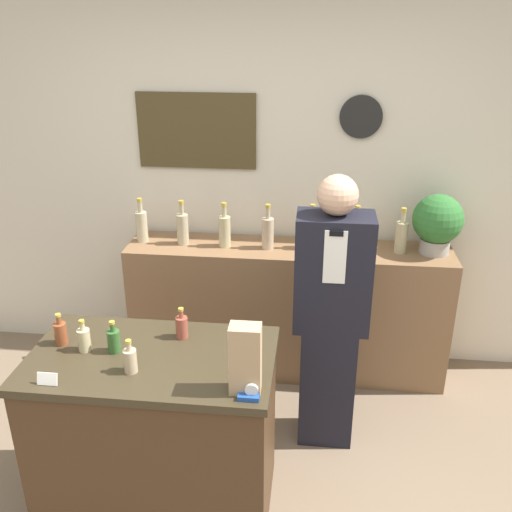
# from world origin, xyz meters

# --- Properties ---
(back_wall) EXTENTS (5.20, 0.09, 2.70)m
(back_wall) POSITION_xyz_m (-0.00, 2.00, 1.35)
(back_wall) COLOR beige
(back_wall) RESTS_ON ground_plane
(back_shelf) EXTENTS (2.17, 0.42, 0.94)m
(back_shelf) POSITION_xyz_m (0.23, 1.73, 0.47)
(back_shelf) COLOR brown
(back_shelf) RESTS_ON ground_plane
(display_counter) EXTENTS (1.16, 0.67, 0.90)m
(display_counter) POSITION_xyz_m (-0.34, 0.42, 0.45)
(display_counter) COLOR #422B19
(display_counter) RESTS_ON ground_plane
(shopkeeper) EXTENTS (0.41, 0.26, 1.63)m
(shopkeeper) POSITION_xyz_m (0.50, 1.04, 0.81)
(shopkeeper) COLOR black
(shopkeeper) RESTS_ON ground_plane
(potted_plant) EXTENTS (0.32, 0.32, 0.39)m
(potted_plant) POSITION_xyz_m (1.17, 1.75, 1.16)
(potted_plant) COLOR #9E998E
(potted_plant) RESTS_ON back_shelf
(paper_bag) EXTENTS (0.13, 0.09, 0.31)m
(paper_bag) POSITION_xyz_m (0.13, 0.21, 1.06)
(paper_bag) COLOR tan
(paper_bag) RESTS_ON display_counter
(tape_dispenser) EXTENTS (0.09, 0.06, 0.07)m
(tape_dispenser) POSITION_xyz_m (0.16, 0.16, 0.93)
(tape_dispenser) COLOR #1E4799
(tape_dispenser) RESTS_ON display_counter
(price_card_left) EXTENTS (0.09, 0.02, 0.06)m
(price_card_left) POSITION_xyz_m (-0.72, 0.15, 0.93)
(price_card_left) COLOR white
(price_card_left) RESTS_ON display_counter
(counter_bottle_0) EXTENTS (0.06, 0.06, 0.16)m
(counter_bottle_0) POSITION_xyz_m (-0.80, 0.48, 0.96)
(counter_bottle_0) COLOR brown
(counter_bottle_0) RESTS_ON display_counter
(counter_bottle_1) EXTENTS (0.06, 0.06, 0.16)m
(counter_bottle_1) POSITION_xyz_m (-0.67, 0.43, 0.96)
(counter_bottle_1) COLOR tan
(counter_bottle_1) RESTS_ON display_counter
(counter_bottle_2) EXTENTS (0.06, 0.06, 0.16)m
(counter_bottle_2) POSITION_xyz_m (-0.52, 0.44, 0.96)
(counter_bottle_2) COLOR #315B28
(counter_bottle_2) RESTS_ON display_counter
(counter_bottle_3) EXTENTS (0.06, 0.06, 0.16)m
(counter_bottle_3) POSITION_xyz_m (-0.40, 0.29, 0.96)
(counter_bottle_3) COLOR tan
(counter_bottle_3) RESTS_ON display_counter
(counter_bottle_4) EXTENTS (0.06, 0.06, 0.16)m
(counter_bottle_4) POSITION_xyz_m (-0.24, 0.60, 0.96)
(counter_bottle_4) COLOR brown
(counter_bottle_4) RESTS_ON display_counter
(shelf_bottle_0) EXTENTS (0.08, 0.08, 0.30)m
(shelf_bottle_0) POSITION_xyz_m (-0.78, 1.74, 1.05)
(shelf_bottle_0) COLOR tan
(shelf_bottle_0) RESTS_ON back_shelf
(shelf_bottle_1) EXTENTS (0.08, 0.08, 0.30)m
(shelf_bottle_1) POSITION_xyz_m (-0.49, 1.73, 1.05)
(shelf_bottle_1) COLOR tan
(shelf_bottle_1) RESTS_ON back_shelf
(shelf_bottle_2) EXTENTS (0.08, 0.08, 0.30)m
(shelf_bottle_2) POSITION_xyz_m (-0.20, 1.71, 1.05)
(shelf_bottle_2) COLOR tan
(shelf_bottle_2) RESTS_ON back_shelf
(shelf_bottle_3) EXTENTS (0.08, 0.08, 0.30)m
(shelf_bottle_3) POSITION_xyz_m (0.09, 1.71, 1.05)
(shelf_bottle_3) COLOR tan
(shelf_bottle_3) RESTS_ON back_shelf
(shelf_bottle_4) EXTENTS (0.08, 0.08, 0.30)m
(shelf_bottle_4) POSITION_xyz_m (0.37, 1.74, 1.05)
(shelf_bottle_4) COLOR tan
(shelf_bottle_4) RESTS_ON back_shelf
(shelf_bottle_5) EXTENTS (0.08, 0.08, 0.30)m
(shelf_bottle_5) POSITION_xyz_m (0.66, 1.75, 1.05)
(shelf_bottle_5) COLOR tan
(shelf_bottle_5) RESTS_ON back_shelf
(shelf_bottle_6) EXTENTS (0.08, 0.08, 0.30)m
(shelf_bottle_6) POSITION_xyz_m (0.95, 1.73, 1.05)
(shelf_bottle_6) COLOR tan
(shelf_bottle_6) RESTS_ON back_shelf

